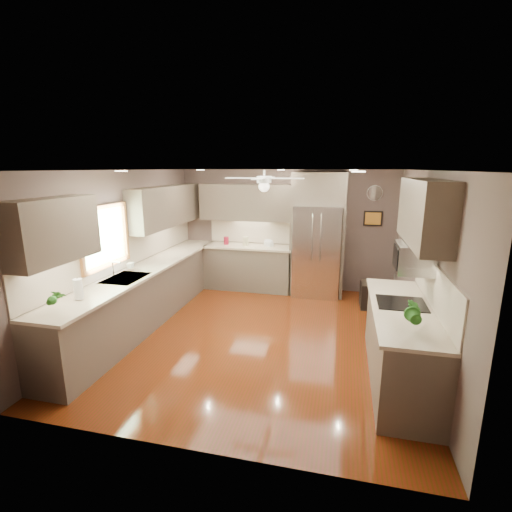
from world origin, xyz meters
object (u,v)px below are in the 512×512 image
at_px(potted_plant_left, 53,298).
at_px(bowl, 269,245).
at_px(soap_bottle, 131,265).
at_px(paper_towel, 78,289).
at_px(canister_c, 246,241).
at_px(stool, 373,295).
at_px(canister_a, 226,241).
at_px(microwave, 414,258).
at_px(refrigerator, 318,237).
at_px(potted_plant_right, 413,313).

distance_m(potted_plant_left, bowl, 4.40).
distance_m(soap_bottle, paper_towel, 1.38).
bearing_deg(canister_c, stool, -12.56).
bearing_deg(soap_bottle, canister_a, 69.78).
bearing_deg(paper_towel, canister_a, 78.83).
bearing_deg(microwave, canister_c, 135.85).
bearing_deg(potted_plant_left, bowl, 67.88).
distance_m(canister_c, refrigerator, 1.50).
relative_size(microwave, stool, 1.11).
height_order(canister_c, paper_towel, paper_towel).
xyz_separation_m(stool, paper_towel, (-3.73, -3.09, 0.84)).
bearing_deg(canister_a, potted_plant_right, -49.47).
height_order(potted_plant_right, refrigerator, refrigerator).
xyz_separation_m(potted_plant_right, bowl, (-2.21, 3.67, -0.15)).
relative_size(canister_c, refrigerator, 0.08).
xyz_separation_m(microwave, stool, (-0.25, 2.16, -1.24)).
distance_m(canister_a, stool, 3.16).
relative_size(bowl, refrigerator, 0.10).
relative_size(refrigerator, stool, 4.94).
bearing_deg(potted_plant_right, canister_a, 130.53).
height_order(soap_bottle, microwave, microwave).
bearing_deg(potted_plant_left, canister_a, 79.67).
bearing_deg(soap_bottle, canister_c, 60.72).
distance_m(potted_plant_left, stool, 5.18).
height_order(canister_a, microwave, microwave).
height_order(canister_a, bowl, canister_a).
bearing_deg(potted_plant_right, soap_bottle, 161.11).
bearing_deg(bowl, refrigerator, -3.26).
xyz_separation_m(refrigerator, paper_towel, (-2.65, -3.63, -0.11)).
bearing_deg(bowl, potted_plant_right, -58.94).
distance_m(soap_bottle, potted_plant_right, 4.20).
bearing_deg(refrigerator, paper_towel, -126.13).
bearing_deg(microwave, potted_plant_right, -97.65).
bearing_deg(paper_towel, potted_plant_right, 0.25).
bearing_deg(stool, potted_plant_left, -137.13).
distance_m(bowl, stool, 2.29).
xyz_separation_m(canister_c, refrigerator, (1.49, -0.03, 0.16)).
relative_size(potted_plant_right, bowl, 1.56).
xyz_separation_m(bowl, microwave, (2.33, -2.77, 0.51)).
xyz_separation_m(potted_plant_left, microwave, (3.99, 1.31, 0.38)).
relative_size(potted_plant_right, refrigerator, 0.15).
bearing_deg(canister_a, stool, -11.09).
bearing_deg(paper_towel, potted_plant_left, -92.15).
bearing_deg(stool, potted_plant_right, -87.67).
xyz_separation_m(soap_bottle, refrigerator, (2.77, 2.26, 0.16)).
height_order(microwave, stool, microwave).
height_order(bowl, stool, bowl).
xyz_separation_m(potted_plant_left, refrigerator, (2.67, 4.02, 0.09)).
distance_m(canister_a, microwave, 4.28).
bearing_deg(potted_plant_left, paper_towel, 87.85).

